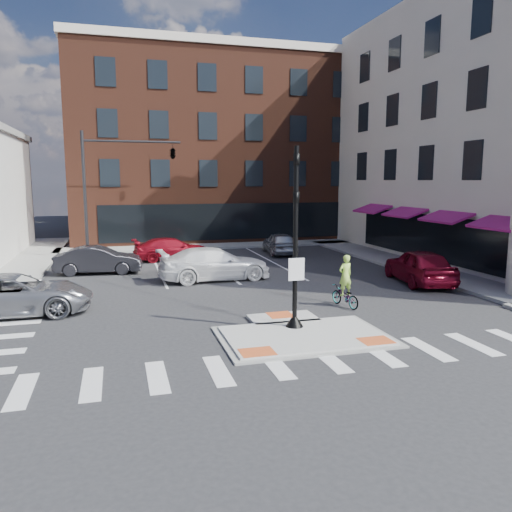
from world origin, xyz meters
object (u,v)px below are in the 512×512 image
object	(u,v)px
silver_suv	(15,295)
red_sedan	(419,266)
white_pickup	(215,264)
cyclist	(345,289)
bg_car_dark	(98,260)
bg_car_silver	(280,243)
bg_car_red	(172,249)

from	to	relation	value
silver_suv	red_sedan	xyz separation A→B (m)	(17.94, 1.00, 0.08)
red_sedan	white_pickup	distance (m)	10.10
cyclist	silver_suv	bearing A→B (deg)	-22.44
white_pickup	bg_car_dark	distance (m)	6.63
bg_car_silver	red_sedan	bearing A→B (deg)	112.69
white_pickup	cyclist	xyz separation A→B (m)	(3.97, -6.71, -0.11)
silver_suv	cyclist	bearing A→B (deg)	-100.51
red_sedan	bg_car_red	xyz separation A→B (m)	(-10.86, 10.49, -0.16)
silver_suv	bg_car_red	size ratio (longest dim) A/B	1.15
white_pickup	bg_car_silver	distance (m)	9.68
bg_car_silver	cyclist	bearing A→B (deg)	87.28
silver_suv	bg_car_dark	xyz separation A→B (m)	(2.75, 7.87, -0.03)
bg_car_red	cyclist	distance (m)	14.70
silver_suv	cyclist	xyz separation A→B (m)	(12.44, -2.20, -0.07)
silver_suv	bg_car_dark	world-z (taller)	silver_suv
bg_car_dark	cyclist	distance (m)	13.97
bg_car_dark	white_pickup	bearing A→B (deg)	-115.21
white_pickup	bg_car_red	distance (m)	7.11
white_pickup	cyclist	bearing A→B (deg)	-153.25
bg_car_silver	cyclist	size ratio (longest dim) A/B	2.10
bg_car_silver	bg_car_red	world-z (taller)	bg_car_silver
silver_suv	bg_car_dark	bearing A→B (deg)	-19.75
red_sedan	white_pickup	size ratio (longest dim) A/B	0.89
bg_car_silver	cyclist	distance (m)	14.46
bg_car_red	white_pickup	bearing A→B (deg)	-174.12
bg_car_dark	cyclist	bearing A→B (deg)	-130.89
bg_car_dark	bg_car_red	bearing A→B (deg)	-44.87
silver_suv	bg_car_red	distance (m)	13.50
red_sedan	bg_car_dark	xyz separation A→B (m)	(-15.19, 6.87, -0.11)
bg_car_dark	bg_car_silver	distance (m)	12.44
bg_car_dark	red_sedan	bearing A→B (deg)	-109.12
silver_suv	bg_car_silver	xyz separation A→B (m)	(14.44, 12.12, -0.03)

